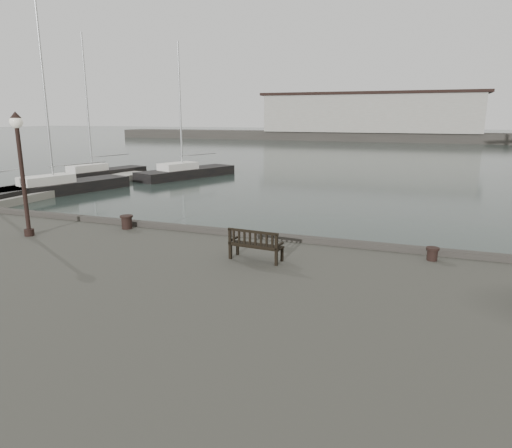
{
  "coord_description": "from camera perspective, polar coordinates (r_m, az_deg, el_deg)",
  "views": [
    {
      "loc": [
        4.92,
        -13.87,
        5.49
      ],
      "look_at": [
        -0.08,
        -0.5,
        2.1
      ],
      "focal_mm": 32.0,
      "sensor_mm": 36.0,
      "label": 1
    }
  ],
  "objects": [
    {
      "name": "lamp_post",
      "position": [
        16.76,
        -27.37,
        7.37
      ],
      "size": [
        0.41,
        0.41,
        4.07
      ],
      "rotation": [
        0.0,
        0.0,
        -0.01
      ],
      "color": "black",
      "rests_on": "quay"
    },
    {
      "name": "bollard_right",
      "position": [
        13.63,
        21.18,
        -3.51
      ],
      "size": [
        0.43,
        0.43,
        0.37
      ],
      "primitive_type": "cylinder",
      "rotation": [
        0.0,
        0.0,
        -0.24
      ],
      "color": "black",
      "rests_on": "quay"
    },
    {
      "name": "bollard_left",
      "position": [
        16.91,
        -15.85,
        0.24
      ],
      "size": [
        0.47,
        0.47,
        0.48
      ],
      "primitive_type": "cylinder",
      "rotation": [
        0.0,
        0.0,
        -0.03
      ],
      "color": "black",
      "rests_on": "quay"
    },
    {
      "name": "yacht_d",
      "position": [
        42.49,
        -8.63,
        6.1
      ],
      "size": [
        5.98,
        10.11,
        12.32
      ],
      "rotation": [
        0.0,
        0.0,
        -0.37
      ],
      "color": "black",
      "rests_on": "ground"
    },
    {
      "name": "breakwater",
      "position": [
        106.3,
        15.75,
        12.23
      ],
      "size": [
        140.0,
        9.5,
        12.2
      ],
      "color": "#383530",
      "rests_on": "ground"
    },
    {
      "name": "bench",
      "position": [
        12.71,
        -0.03,
        -3.35
      ],
      "size": [
        1.55,
        0.65,
        0.87
      ],
      "rotation": [
        0.0,
        0.0,
        -0.09
      ],
      "color": "black",
      "rests_on": "quay"
    },
    {
      "name": "pontoon",
      "position": [
        34.9,
        -25.47,
        3.42
      ],
      "size": [
        2.0,
        24.0,
        0.5
      ],
      "primitive_type": "cube",
      "color": "#9D9991",
      "rests_on": "ground"
    },
    {
      "name": "yacht_b",
      "position": [
        43.14,
        -19.19,
        5.64
      ],
      "size": [
        4.31,
        9.88,
        12.81
      ],
      "rotation": [
        0.0,
        0.0,
        -0.24
      ],
      "color": "black",
      "rests_on": "ground"
    },
    {
      "name": "ground",
      "position": [
        15.71,
        0.93,
        -7.1
      ],
      "size": [
        400.0,
        400.0,
        0.0
      ],
      "primitive_type": "plane",
      "color": "black",
      "rests_on": "ground"
    },
    {
      "name": "yacht_c",
      "position": [
        36.12,
        -23.16,
        3.93
      ],
      "size": [
        5.21,
        10.55,
        13.72
      ],
      "rotation": [
        0.0,
        0.0,
        -0.28
      ],
      "color": "black",
      "rests_on": "ground"
    }
  ]
}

